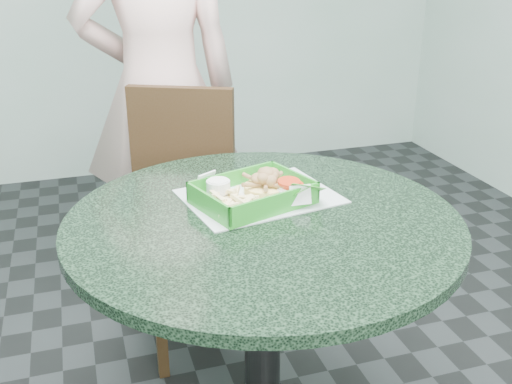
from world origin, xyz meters
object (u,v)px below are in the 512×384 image
object	(u,v)px
food_basket	(253,204)
sauce_ramekin	(220,189)
cafe_table	(263,283)
diner_person	(158,57)
crab_sandwich	(269,189)
dining_chair	(189,203)

from	to	relation	value
food_basket	sauce_ramekin	size ratio (longest dim) A/B	4.54
cafe_table	sauce_ramekin	bearing A→B (deg)	120.35
cafe_table	diner_person	world-z (taller)	diner_person
food_basket	diner_person	bearing A→B (deg)	95.20
diner_person	sauce_ramekin	xyz separation A→B (m)	(0.01, -0.89, -0.19)
crab_sandwich	cafe_table	bearing A→B (deg)	-116.91
dining_chair	sauce_ramekin	world-z (taller)	dining_chair
cafe_table	sauce_ramekin	distance (m)	0.27
dining_chair	food_basket	xyz separation A→B (m)	(0.06, -0.59, 0.24)
food_basket	crab_sandwich	distance (m)	0.06
food_basket	sauce_ramekin	xyz separation A→B (m)	(-0.07, 0.05, 0.03)
cafe_table	crab_sandwich	size ratio (longest dim) A/B	8.59
dining_chair	food_basket	distance (m)	0.64
sauce_ramekin	crab_sandwich	bearing A→B (deg)	-16.96
crab_sandwich	food_basket	bearing A→B (deg)	-167.60
cafe_table	dining_chair	xyz separation A→B (m)	(-0.06, 0.67, -0.05)
food_basket	crab_sandwich	xyz separation A→B (m)	(0.05, 0.01, 0.03)
diner_person	food_basket	xyz separation A→B (m)	(0.09, -0.94, -0.22)
diner_person	crab_sandwich	size ratio (longest dim) A/B	17.47
cafe_table	sauce_ramekin	xyz separation A→B (m)	(-0.08, 0.13, 0.22)
dining_chair	food_basket	bearing A→B (deg)	-59.78
dining_chair	crab_sandwich	bearing A→B (deg)	-55.07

